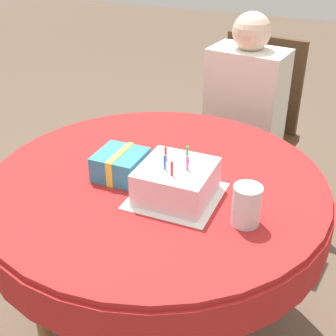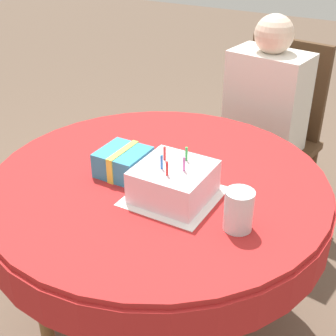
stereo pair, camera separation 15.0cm
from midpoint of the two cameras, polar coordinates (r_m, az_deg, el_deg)
ground_plane at (r=2.02m, az=1.26°, el=-18.57°), size 12.00×12.00×0.00m
dining_table at (r=1.61m, az=1.50°, el=-3.81°), size 1.16×1.16×0.70m
chair at (r=2.43m, az=14.12°, el=4.32°), size 0.52×0.52×0.94m
person at (r=2.28m, az=13.44°, el=6.86°), size 0.38×0.35×1.09m
napkin at (r=1.47m, az=3.62°, el=-3.54°), size 0.27×0.27×0.00m
birthday_cake at (r=1.44m, az=3.69°, el=-1.76°), size 0.22×0.22×0.15m
drinking_glass at (r=1.33m, az=11.84°, el=-5.17°), size 0.08×0.08×0.12m
gift_box at (r=1.57m, az=-2.77°, el=0.65°), size 0.15×0.16×0.09m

